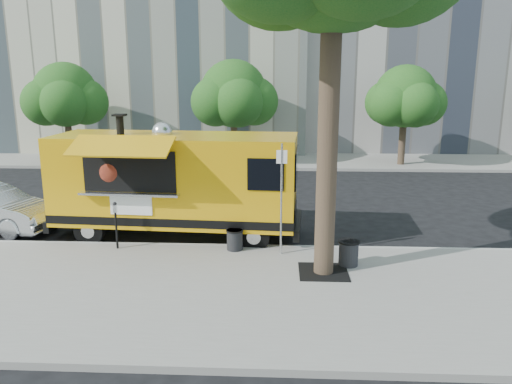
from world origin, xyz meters
TOP-DOWN VIEW (x-y plane):
  - ground at (0.00, 0.00)m, footprint 120.00×120.00m
  - sidewalk at (0.00, -4.00)m, footprint 60.00×6.00m
  - curb at (0.00, -0.93)m, footprint 60.00×0.14m
  - far_sidewalk at (0.00, 13.50)m, footprint 60.00×5.00m
  - tree_well at (2.60, -2.80)m, footprint 1.20×1.20m
  - far_tree_a at (-10.00, 12.30)m, footprint 3.42×3.42m
  - far_tree_b at (-1.00, 12.70)m, footprint 3.60×3.60m
  - far_tree_c at (8.00, 12.40)m, footprint 3.24×3.24m
  - sign_post at (1.55, -1.55)m, footprint 0.28×0.06m
  - parking_meter at (-3.00, -1.35)m, footprint 0.11×0.11m
  - food_truck at (-1.64, 0.17)m, footprint 7.62×3.70m
  - trash_bin_left at (0.28, -1.30)m, footprint 0.48×0.48m
  - trash_bin_right at (3.27, -2.31)m, footprint 0.54×0.54m

SIDE VIEW (x-z plane):
  - ground at x=0.00m, z-range 0.00..0.00m
  - sidewalk at x=0.00m, z-range 0.00..0.15m
  - curb at x=0.00m, z-range -0.01..0.15m
  - far_sidewalk at x=0.00m, z-range 0.00..0.15m
  - tree_well at x=2.60m, z-range 0.14..0.17m
  - trash_bin_left at x=0.28m, z-range 0.17..0.74m
  - trash_bin_right at x=3.27m, z-range 0.17..0.82m
  - parking_meter at x=-3.00m, z-range 0.31..1.65m
  - food_truck at x=-1.64m, z-range -0.11..3.60m
  - sign_post at x=1.55m, z-range 0.35..3.35m
  - far_tree_c at x=8.00m, z-range 1.11..6.32m
  - far_tree_a at x=-10.00m, z-range 1.10..6.45m
  - far_tree_b at x=-1.00m, z-range 1.08..6.58m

